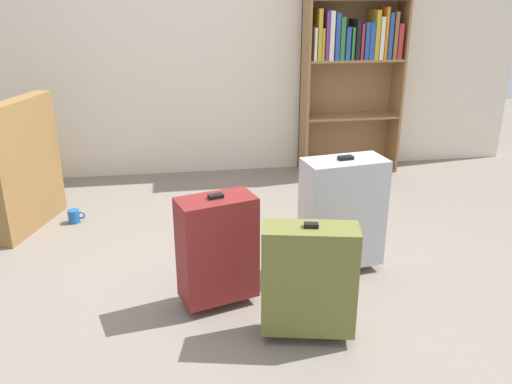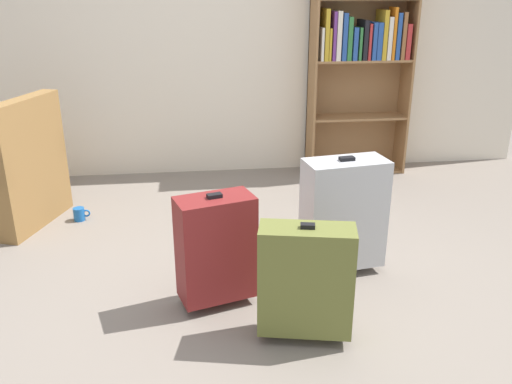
% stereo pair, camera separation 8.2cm
% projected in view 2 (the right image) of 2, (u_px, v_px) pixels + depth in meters
% --- Properties ---
extents(ground_plane, '(9.70, 9.70, 0.00)m').
position_uv_depth(ground_plane, '(255.00, 293.00, 2.96)').
color(ground_plane, slate).
extents(back_wall, '(5.55, 0.10, 2.60)m').
position_uv_depth(back_wall, '(223.00, 23.00, 4.53)').
color(back_wall, beige).
rests_on(back_wall, ground).
extents(bookshelf, '(0.86, 0.28, 1.98)m').
position_uv_depth(bookshelf, '(362.00, 35.00, 4.52)').
color(bookshelf, olive).
rests_on(bookshelf, ground).
extents(armchair, '(0.89, 0.89, 0.90)m').
position_uv_depth(armchair, '(2.00, 179.00, 3.76)').
color(armchair, olive).
rests_on(armchair, ground).
extents(mug, '(0.12, 0.08, 0.10)m').
position_uv_depth(mug, '(80.00, 214.00, 3.87)').
color(mug, '#1959A5').
rests_on(mug, ground).
extents(suitcase_olive, '(0.47, 0.27, 0.60)m').
position_uv_depth(suitcase_olive, '(306.00, 280.00, 2.48)').
color(suitcase_olive, brown).
rests_on(suitcase_olive, ground).
extents(suitcase_silver, '(0.49, 0.30, 0.71)m').
position_uv_depth(suitcase_silver, '(343.00, 213.00, 3.07)').
color(suitcase_silver, '#B7BABF').
rests_on(suitcase_silver, ground).
extents(suitcase_dark_red, '(0.43, 0.31, 0.63)m').
position_uv_depth(suitcase_dark_red, '(216.00, 248.00, 2.75)').
color(suitcase_dark_red, maroon).
rests_on(suitcase_dark_red, ground).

